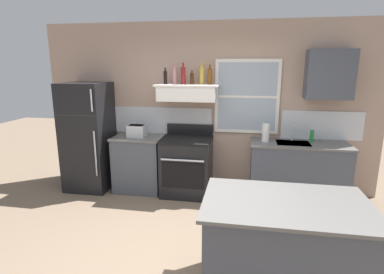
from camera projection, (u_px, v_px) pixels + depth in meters
name	position (u px, v px, depth m)	size (l,w,h in m)	color
ground_plane	(177.00, 267.00, 3.12)	(16.00, 16.00, 0.00)	#7A6651
back_wall	(208.00, 108.00, 4.94)	(5.40, 0.11, 2.70)	tan
refrigerator	(88.00, 137.00, 5.00)	(0.70, 0.72, 1.76)	black
counter_left_of_stove	(140.00, 163.00, 5.01)	(0.79, 0.63, 0.91)	#474C56
toaster	(137.00, 131.00, 4.85)	(0.30, 0.20, 0.19)	silver
stove_range	(187.00, 166.00, 4.84)	(0.76, 0.69, 1.09)	black
range_hood_shelf	(188.00, 92.00, 4.67)	(0.96, 0.52, 0.24)	white
bottle_balsamic_dark	(165.00, 77.00, 4.63)	(0.06, 0.06, 0.25)	black
bottle_rose_pink	(175.00, 76.00, 4.69)	(0.07, 0.07, 0.30)	#C67F84
bottle_red_label_wine	(183.00, 75.00, 4.58)	(0.07, 0.07, 0.32)	maroon
bottle_brown_stout	(192.00, 79.00, 4.56)	(0.06, 0.06, 0.21)	#381E0F
bottle_champagne_gold_foil	(202.00, 75.00, 4.61)	(0.08, 0.08, 0.33)	#B29333
bottle_amber_wine	(210.00, 76.00, 4.59)	(0.07, 0.07, 0.30)	brown
counter_right_with_sink	(297.00, 172.00, 4.59)	(1.43, 0.63, 0.91)	#474C56
sink_faucet	(293.00, 130.00, 4.56)	(0.03, 0.17, 0.28)	silver
paper_towel_roll	(266.00, 133.00, 4.54)	(0.11, 0.11, 0.27)	white
dish_soap_bottle	(312.00, 136.00, 4.53)	(0.06, 0.06, 0.18)	#268C3F
kitchen_island	(283.00, 250.00, 2.65)	(1.40, 0.90, 0.91)	#474C56
upper_cabinet_right	(329.00, 74.00, 4.34)	(0.64, 0.32, 0.70)	#474C56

